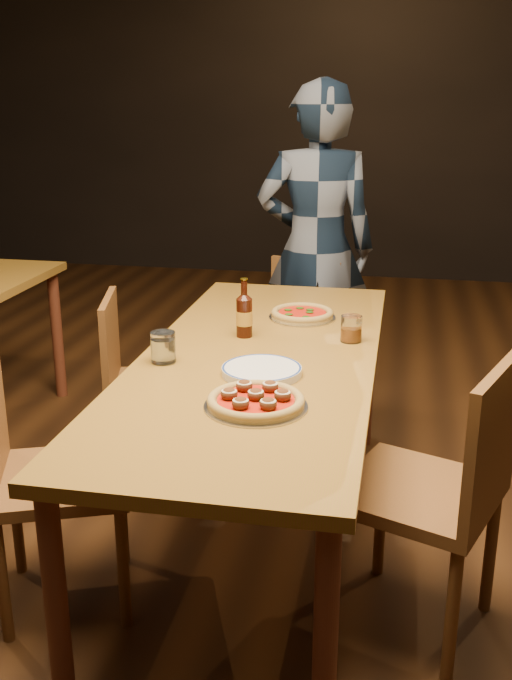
% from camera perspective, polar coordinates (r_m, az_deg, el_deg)
% --- Properties ---
extents(ground, '(9.00, 9.00, 0.00)m').
position_cam_1_polar(ground, '(2.94, 0.19, -15.07)').
color(ground, black).
extents(room_shell, '(9.00, 9.00, 9.00)m').
position_cam_1_polar(room_shell, '(2.48, 0.24, 23.84)').
color(room_shell, black).
rests_on(room_shell, ground).
extents(table_main, '(0.80, 2.00, 0.75)m').
position_cam_1_polar(table_main, '(2.63, 0.21, -2.60)').
color(table_main, brown).
rests_on(table_main, ground).
extents(chair_main_nw, '(0.54, 0.54, 0.90)m').
position_cam_1_polar(chair_main_nw, '(2.52, -14.47, -9.94)').
color(chair_main_nw, brown).
rests_on(chair_main_nw, ground).
extents(chair_main_sw, '(0.48, 0.48, 0.85)m').
position_cam_1_polar(chair_main_sw, '(3.28, -7.55, -3.29)').
color(chair_main_sw, brown).
rests_on(chair_main_sw, ground).
extents(chair_main_e, '(0.57, 0.57, 0.94)m').
position_cam_1_polar(chair_main_e, '(2.37, 12.09, -10.95)').
color(chair_main_e, brown).
rests_on(chair_main_e, ground).
extents(chair_end, '(0.47, 0.47, 0.83)m').
position_cam_1_polar(chair_end, '(3.88, 2.69, 0.15)').
color(chair_end, brown).
rests_on(chair_end, ground).
extents(pizza_meatball, '(0.30, 0.30, 0.05)m').
position_cam_1_polar(pizza_meatball, '(2.17, -0.01, -4.57)').
color(pizza_meatball, '#B7B7BF').
rests_on(pizza_meatball, table_main).
extents(pizza_margherita, '(0.27, 0.27, 0.04)m').
position_cam_1_polar(pizza_margherita, '(3.04, 3.50, 1.98)').
color(pizza_margherita, '#B7B7BF').
rests_on(pizza_margherita, table_main).
extents(plate_stack, '(0.26, 0.26, 0.02)m').
position_cam_1_polar(plate_stack, '(2.42, 0.43, -2.33)').
color(plate_stack, white).
rests_on(plate_stack, table_main).
extents(beer_bottle, '(0.06, 0.06, 0.21)m').
position_cam_1_polar(beer_bottle, '(2.78, -0.89, 1.79)').
color(beer_bottle, black).
rests_on(beer_bottle, table_main).
extents(water_glass, '(0.08, 0.08, 0.10)m').
position_cam_1_polar(water_glass, '(2.54, -7.01, -0.54)').
color(water_glass, white).
rests_on(water_glass, table_main).
extents(amber_glass, '(0.08, 0.08, 0.10)m').
position_cam_1_polar(amber_glass, '(2.76, 7.18, 0.85)').
color(amber_glass, '#A45312').
rests_on(amber_glass, table_main).
extents(diner, '(0.67, 0.49, 1.68)m').
position_cam_1_polar(diner, '(3.94, 4.54, 6.80)').
color(diner, black).
rests_on(diner, ground).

